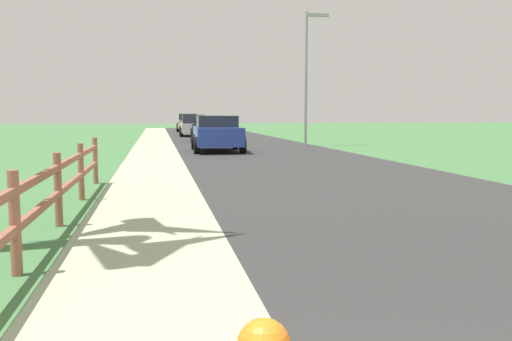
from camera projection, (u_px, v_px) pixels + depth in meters
ground_plane at (176, 148)px, 25.80m from camera, size 120.00×120.00×0.00m
road_asphalt at (243, 145)px, 28.37m from camera, size 7.00×66.00×0.01m
curb_concrete at (113, 146)px, 27.23m from camera, size 6.00×66.00×0.01m
grass_verge at (81, 146)px, 26.96m from camera, size 5.00×66.00×0.00m
rail_fence at (40, 197)px, 6.67m from camera, size 0.11×12.38×1.07m
parked_suv_blue at (217, 133)px, 23.53m from camera, size 2.16×4.38×1.51m
parked_car_black at (209, 128)px, 31.73m from camera, size 2.29×4.31×1.49m
parked_car_silver at (193, 126)px, 39.18m from camera, size 2.06×4.56×1.51m
parked_car_beige at (188, 122)px, 49.35m from camera, size 2.17×5.04×1.56m
street_lamp at (308, 67)px, 26.73m from camera, size 1.17×0.20×6.46m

